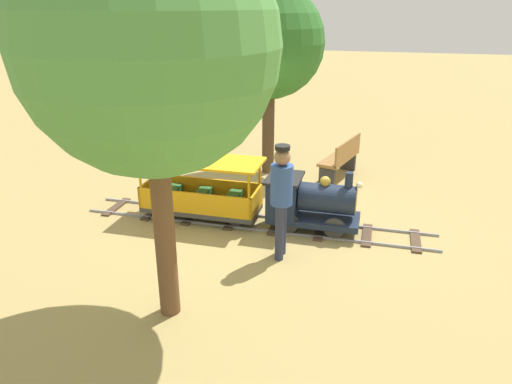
{
  "coord_description": "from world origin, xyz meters",
  "views": [
    {
      "loc": [
        6.69,
        1.78,
        3.33
      ],
      "look_at": [
        0.0,
        0.03,
        0.55
      ],
      "focal_mm": 33.22,
      "sensor_mm": 36.0,
      "label": 1
    }
  ],
  "objects": [
    {
      "name": "oak_tree_far",
      "position": [
        2.51,
        -0.33,
        2.94
      ],
      "size": [
        2.49,
        2.49,
        4.19
      ],
      "color": "brown",
      "rests_on": "ground_plane"
    },
    {
      "name": "locomotive",
      "position": [
        0.0,
        0.86,
        0.48
      ],
      "size": [
        0.71,
        1.45,
        0.96
      ],
      "color": "#192338",
      "rests_on": "ground_plane"
    },
    {
      "name": "conductor_person",
      "position": [
        0.93,
        0.63,
        0.96
      ],
      "size": [
        0.3,
        0.3,
        1.62
      ],
      "color": "#282D47",
      "rests_on": "ground_plane"
    },
    {
      "name": "oak_tree_near",
      "position": [
        -2.51,
        -0.37,
        2.6
      ],
      "size": [
        2.15,
        2.15,
        3.69
      ],
      "color": "#4C3823",
      "rests_on": "ground_plane"
    },
    {
      "name": "passenger_car",
      "position": [
        0.0,
        -0.89,
        0.42
      ],
      "size": [
        0.81,
        2.0,
        0.97
      ],
      "color": "#3F3F3F",
      "rests_on": "ground_plane"
    },
    {
      "name": "ground_plane",
      "position": [
        0.0,
        0.0,
        0.0
      ],
      "size": [
        60.0,
        60.0,
        0.0
      ],
      "primitive_type": "plane",
      "color": "#A38C51"
    },
    {
      "name": "track",
      "position": [
        0.0,
        0.01,
        0.02
      ],
      "size": [
        0.75,
        5.7,
        0.04
      ],
      "color": "gray",
      "rests_on": "ground_plane"
    },
    {
      "name": "park_bench",
      "position": [
        -2.5,
        1.15,
        0.42
      ],
      "size": [
        1.36,
        0.74,
        0.82
      ],
      "color": "olive",
      "rests_on": "ground_plane"
    }
  ]
}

